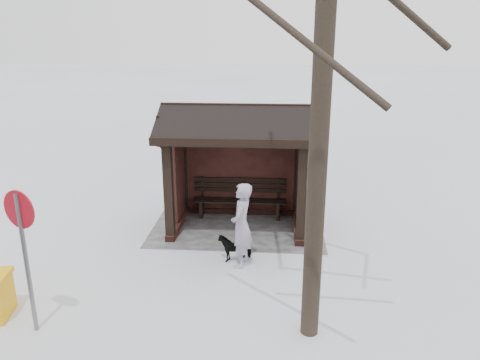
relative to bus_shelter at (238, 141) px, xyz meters
The scene contains 6 objects.
ground 2.17m from the bus_shelter, 90.00° to the left, with size 120.00×120.00×0.00m, color silver.
trampled_patch 2.16m from the bus_shelter, 90.00° to the right, with size 4.20×3.20×0.02m, color gray.
bus_shelter is the anchor object (origin of this frame).
pedestrian 2.51m from the bus_shelter, 96.28° to the left, with size 0.66×0.43×1.80m, color #9990A9.
dog 2.68m from the bus_shelter, 92.40° to the left, with size 0.31×0.69×0.58m, color black.
road_sign 5.50m from the bus_shelter, 57.28° to the left, with size 0.59×0.24×2.42m.
Camera 1 is at (-0.86, 10.78, 4.67)m, focal length 35.00 mm.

